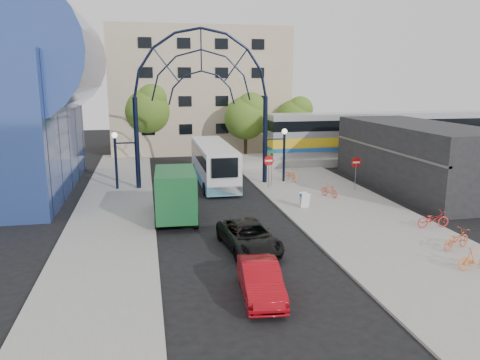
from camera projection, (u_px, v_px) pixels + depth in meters
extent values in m
plane|color=black|center=(238.00, 247.00, 23.59)|extent=(120.00, 120.00, 0.00)
cube|color=gray|center=(352.00, 215.00, 28.97)|extent=(8.00, 56.00, 0.12)
cube|color=gray|center=(112.00, 219.00, 28.06)|extent=(5.00, 50.00, 0.12)
cylinder|color=black|center=(137.00, 144.00, 35.29)|extent=(0.36, 0.36, 7.00)
cylinder|color=black|center=(265.00, 141.00, 37.24)|extent=(0.36, 0.36, 7.00)
cylinder|color=black|center=(116.00, 164.00, 35.30)|extent=(0.20, 0.20, 4.00)
cylinder|color=black|center=(284.00, 159.00, 37.87)|extent=(0.20, 0.20, 4.00)
sphere|color=white|center=(115.00, 135.00, 34.84)|extent=(0.44, 0.44, 0.44)
sphere|color=white|center=(284.00, 131.00, 37.41)|extent=(0.44, 0.44, 0.44)
cylinder|color=slate|center=(269.00, 174.00, 35.77)|extent=(0.06, 0.06, 2.20)
cylinder|color=red|center=(269.00, 161.00, 35.56)|extent=(0.80, 0.04, 0.80)
cube|color=white|center=(269.00, 161.00, 35.53)|extent=(0.55, 0.02, 0.12)
cylinder|color=slate|center=(355.00, 175.00, 35.06)|extent=(0.06, 0.06, 2.20)
cylinder|color=red|center=(356.00, 162.00, 34.85)|extent=(0.76, 0.04, 0.76)
cube|color=white|center=(356.00, 162.00, 34.82)|extent=(0.55, 0.02, 0.12)
cylinder|color=slate|center=(272.00, 168.00, 36.36)|extent=(0.05, 0.05, 2.80)
cube|color=#146626|center=(272.00, 152.00, 36.08)|extent=(0.70, 0.03, 0.18)
cube|color=#146626|center=(272.00, 155.00, 36.14)|extent=(0.03, 0.70, 0.18)
cube|color=white|center=(305.00, 201.00, 30.11)|extent=(0.55, 0.26, 0.99)
cube|color=white|center=(304.00, 199.00, 30.44)|extent=(0.55, 0.26, 0.99)
cube|color=#1E59A5|center=(305.00, 195.00, 30.21)|extent=(0.55, 0.42, 0.14)
cylinder|color=#304993|center=(33.00, 55.00, 33.52)|extent=(9.00, 16.00, 9.00)
cube|color=black|center=(417.00, 156.00, 35.77)|extent=(6.00, 16.00, 5.00)
cube|color=tan|center=(197.00, 90.00, 56.05)|extent=(20.00, 12.00, 14.00)
cube|color=gray|center=(385.00, 157.00, 48.48)|extent=(32.00, 5.00, 0.80)
cube|color=#B7B7BC|center=(387.00, 133.00, 47.96)|extent=(25.00, 3.00, 4.20)
cube|color=gold|center=(387.00, 139.00, 48.08)|extent=(25.10, 3.05, 0.90)
cube|color=black|center=(388.00, 123.00, 47.75)|extent=(25.05, 3.05, 1.00)
cube|color=#1E59A5|center=(386.00, 146.00, 48.23)|extent=(25.10, 3.05, 0.35)
cylinder|color=#382314|center=(246.00, 147.00, 49.41)|extent=(0.36, 0.36, 2.52)
sphere|color=#44671B|center=(246.00, 118.00, 48.76)|extent=(4.48, 4.48, 4.48)
sphere|color=#44671B|center=(251.00, 107.00, 48.34)|extent=(3.08, 3.08, 3.08)
cylinder|color=#382314|center=(149.00, 143.00, 51.25)|extent=(0.36, 0.36, 2.88)
sphere|color=#44671B|center=(148.00, 111.00, 50.51)|extent=(5.12, 5.12, 5.12)
sphere|color=#44671B|center=(152.00, 99.00, 50.05)|extent=(3.52, 3.52, 3.52)
cylinder|color=#382314|center=(294.00, 144.00, 52.51)|extent=(0.36, 0.36, 2.34)
sphere|color=#44671B|center=(295.00, 119.00, 51.91)|extent=(4.16, 4.16, 4.16)
sphere|color=#44671B|center=(300.00, 109.00, 51.50)|extent=(2.86, 2.86, 2.86)
cube|color=silver|center=(214.00, 162.00, 38.05)|extent=(2.60, 11.37, 2.86)
cube|color=#58A5C6|center=(214.00, 176.00, 38.30)|extent=(2.63, 11.37, 0.69)
cube|color=black|center=(213.00, 154.00, 37.93)|extent=(2.65, 11.15, 0.89)
cube|color=black|center=(225.00, 168.00, 32.42)|extent=(1.86, 0.15, 1.38)
cube|color=black|center=(205.00, 153.00, 43.48)|extent=(2.37, 0.20, 1.58)
cylinder|color=black|center=(195.00, 169.00, 41.46)|extent=(0.28, 0.95, 0.95)
cylinder|color=black|center=(222.00, 168.00, 41.92)|extent=(0.28, 0.95, 0.95)
cylinder|color=black|center=(205.00, 189.00, 34.05)|extent=(0.28, 0.95, 0.95)
cylinder|color=black|center=(238.00, 187.00, 34.52)|extent=(0.28, 0.95, 0.95)
cube|color=black|center=(175.00, 194.00, 30.05)|extent=(2.29, 2.38, 2.09)
cube|color=black|center=(175.00, 184.00, 31.07)|extent=(1.91, 0.18, 0.95)
cube|color=#165529|center=(176.00, 193.00, 27.14)|extent=(2.49, 4.48, 2.67)
cylinder|color=black|center=(158.00, 205.00, 29.74)|extent=(0.29, 0.92, 0.91)
cylinder|color=black|center=(193.00, 203.00, 30.07)|extent=(0.29, 0.92, 0.91)
cylinder|color=black|center=(157.00, 222.00, 26.15)|extent=(0.29, 0.92, 0.91)
cylinder|color=black|center=(196.00, 220.00, 26.48)|extent=(0.29, 0.92, 0.91)
imported|color=black|center=(249.00, 237.00, 23.01)|extent=(2.76, 5.13, 1.37)
imported|color=maroon|center=(261.00, 280.00, 18.00)|extent=(1.81, 4.25, 1.36)
imported|color=orange|center=(291.00, 175.00, 38.29)|extent=(1.00, 1.98, 1.00)
imported|color=#E0482C|center=(329.00, 190.00, 33.06)|extent=(1.07, 1.59, 0.93)
imported|color=red|center=(433.00, 219.00, 26.17)|extent=(1.87, 0.75, 0.97)
imported|color=orange|center=(476.00, 258.00, 20.35)|extent=(1.71, 0.50, 1.02)
imported|color=#D2592A|center=(456.00, 239.00, 22.86)|extent=(1.97, 1.27, 0.98)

